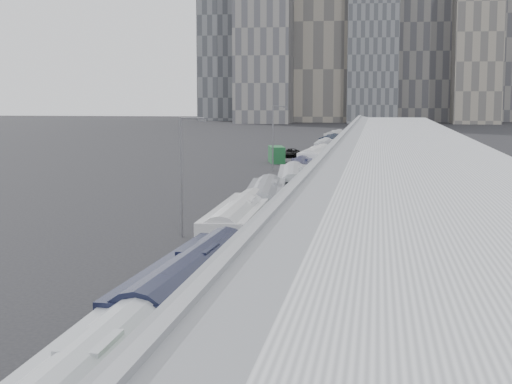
% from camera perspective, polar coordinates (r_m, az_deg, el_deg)
% --- Properties ---
extents(sidewalk, '(10.00, 170.00, 0.12)m').
position_cam_1_polar(sidewalk, '(69.19, 7.60, -1.94)').
color(sidewalk, gray).
rests_on(sidewalk, ground).
extents(lane_line, '(0.12, 160.00, 0.02)m').
position_cam_1_polar(lane_line, '(70.20, -1.01, -1.79)').
color(lane_line, gold).
rests_on(lane_line, ground).
extents(depot, '(12.45, 160.40, 7.20)m').
position_cam_1_polar(depot, '(68.78, 10.97, 0.84)').
color(depot, gray).
rests_on(depot, ground).
extents(skyline, '(145.00, 64.00, 120.00)m').
position_cam_1_polar(skyline, '(340.16, 6.73, 13.71)').
color(skyline, slate).
rests_on(skyline, ground).
extents(bus_1, '(3.40, 14.05, 4.08)m').
position_cam_1_polar(bus_1, '(33.81, -4.85, -8.46)').
color(bus_1, black).
rests_on(bus_1, ground).
extents(bus_2, '(3.09, 14.02, 4.08)m').
position_cam_1_polar(bus_2, '(50.06, -1.25, -3.36)').
color(bus_2, silver).
rests_on(bus_2, ground).
extents(bus_3, '(4.06, 14.06, 4.05)m').
position_cam_1_polar(bus_3, '(60.67, 0.70, -1.55)').
color(bus_3, gray).
rests_on(bus_3, ground).
extents(bus_4, '(4.14, 13.99, 4.03)m').
position_cam_1_polar(bus_4, '(74.35, 2.73, 0.01)').
color(bus_4, '#A3A5AC').
rests_on(bus_4, ground).
extents(bus_5, '(3.32, 12.46, 3.60)m').
position_cam_1_polar(bus_5, '(88.74, 3.28, 1.02)').
color(bus_5, '#161832').
rests_on(bus_5, ground).
extents(bus_6, '(3.81, 14.17, 4.09)m').
position_cam_1_polar(bus_6, '(103.15, 4.41, 1.96)').
color(bus_6, white).
rests_on(bus_6, ground).
extents(bus_7, '(3.47, 13.44, 3.89)m').
position_cam_1_polar(bus_7, '(116.64, 5.02, 2.49)').
color(bus_7, gray).
rests_on(bus_7, ground).
extents(bus_8, '(2.77, 12.38, 3.62)m').
position_cam_1_polar(bus_8, '(130.76, 4.98, 2.92)').
color(bus_8, silver).
rests_on(bus_8, ground).
extents(bus_9, '(3.51, 12.79, 3.69)m').
position_cam_1_polar(bus_9, '(144.27, 5.44, 3.31)').
color(bus_9, black).
rests_on(bus_9, ground).
extents(bus_10, '(3.77, 13.24, 3.82)m').
position_cam_1_polar(bus_10, '(159.14, 5.77, 3.66)').
color(bus_10, '#B6B6B8').
rests_on(bus_10, ground).
extents(tree_0, '(2.61, 2.61, 5.29)m').
position_cam_1_polar(tree_0, '(22.01, -4.49, -10.87)').
color(tree_0, black).
rests_on(tree_0, ground).
extents(tree_1, '(1.54, 1.54, 4.65)m').
position_cam_1_polar(tree_1, '(46.37, 3.36, -1.59)').
color(tree_1, black).
rests_on(tree_1, ground).
extents(tree_2, '(1.93, 1.93, 4.94)m').
position_cam_1_polar(tree_2, '(67.41, 4.93, 1.18)').
color(tree_2, black).
rests_on(tree_2, ground).
extents(tree_3, '(1.03, 1.03, 4.17)m').
position_cam_1_polar(tree_3, '(97.55, 6.42, 2.68)').
color(tree_3, black).
rests_on(tree_3, ground).
extents(tree_4, '(2.42, 2.42, 4.68)m').
position_cam_1_polar(tree_4, '(121.00, 6.48, 3.49)').
color(tree_4, black).
rests_on(tree_4, ground).
extents(tree_5, '(1.22, 1.22, 3.76)m').
position_cam_1_polar(tree_5, '(142.24, 7.16, 3.84)').
color(tree_5, black).
rests_on(tree_5, ground).
extents(street_lamp_near, '(2.04, 0.22, 9.17)m').
position_cam_1_polar(street_lamp_near, '(59.67, -5.29, 1.72)').
color(street_lamp_near, '#59595E').
rests_on(street_lamp_near, ground).
extents(street_lamp_far, '(2.04, 0.22, 9.39)m').
position_cam_1_polar(street_lamp_far, '(113.04, 1.33, 4.28)').
color(street_lamp_far, '#59595E').
rests_on(street_lamp_far, ground).
extents(shipping_container, '(3.50, 6.16, 2.65)m').
position_cam_1_polar(shipping_container, '(126.96, 1.51, 2.74)').
color(shipping_container, '#154624').
rests_on(shipping_container, ground).
extents(suv, '(3.01, 5.61, 1.50)m').
position_cam_1_polar(suv, '(139.01, 2.53, 2.86)').
color(suv, black).
rests_on(suv, ground).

